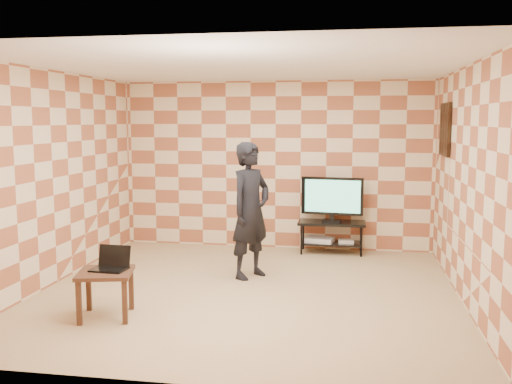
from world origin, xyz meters
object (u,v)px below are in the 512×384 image
side_table (106,279)px  tv_stand (332,230)px  tv (332,197)px  person (251,210)px

side_table → tv_stand: bearing=56.2°
tv → side_table: bearing=-123.8°
tv_stand → side_table: (-2.25, -3.36, 0.04)m
tv_stand → tv: size_ratio=1.08×
tv → person: size_ratio=0.54×
tv_stand → person: person is taller
person → side_table: bearing=177.9°
tv → side_table: tv is taller
side_table → person: bearing=55.5°
tv_stand → tv: bearing=-83.3°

